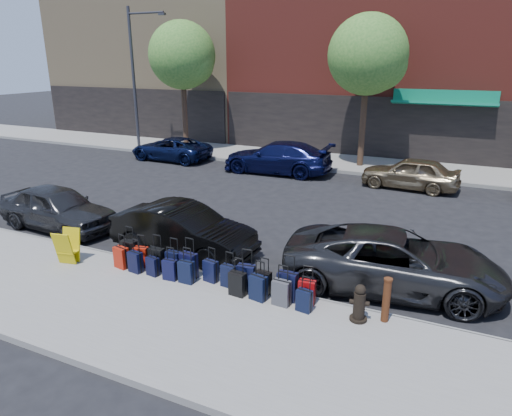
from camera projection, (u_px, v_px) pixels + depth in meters
The scene contains 38 objects.
ground at pixel (282, 225), 15.42m from camera, with size 120.00×120.00×0.00m, color black.
sidewalk_near at pixel (170, 318), 9.79m from camera, with size 60.00×4.00×0.15m, color gray.
sidewalk_far at pixel (352, 164), 24.01m from camera, with size 60.00×4.00×0.15m, color gray.
curb_near at pixel (216, 279), 11.53m from camera, with size 60.00×0.08×0.15m, color gray.
curb_far at pixel (342, 172), 22.27m from camera, with size 60.00×0.08×0.15m, color gray.
building_left at pixel (176, 22), 34.79m from camera, with size 15.00×12.12×16.00m.
tree_left at pixel (184, 57), 25.83m from camera, with size 3.80×3.80×7.27m.
tree_center at pixel (371, 57), 21.64m from camera, with size 3.80×3.80×7.27m.
streetlight at pixel (136, 71), 26.64m from camera, with size 2.59×0.18×8.00m.
suitcase_front_0 at pixel (129, 252), 12.15m from camera, with size 0.43×0.25×1.02m.
suitcase_front_1 at pixel (141, 257), 11.96m from camera, with size 0.39×0.26×0.87m.
suitcase_front_2 at pixel (157, 259), 11.76m from camera, with size 0.40×0.23×0.95m.
suitcase_front_3 at pixel (174, 262), 11.62m from camera, with size 0.39×0.22×0.92m.
suitcase_front_4 at pixel (189, 265), 11.34m from camera, with size 0.45×0.28×1.04m.
suitcase_front_5 at pixel (211, 271), 11.16m from camera, with size 0.39×0.26×0.88m.
suitcase_front_6 at pixel (229, 276), 10.91m from camera, with size 0.38×0.24×0.88m.
suitcase_front_7 at pixel (246, 278), 10.73m from camera, with size 0.45×0.28×1.02m.
suitcase_front_8 at pixel (263, 282), 10.58m from camera, with size 0.38×0.23×0.89m.
suitcase_front_9 at pixel (287, 286), 10.29m from camera, with size 0.44×0.25×1.07m.
suitcase_front_10 at pixel (307, 292), 10.14m from camera, with size 0.39×0.24×0.90m.
suitcase_back_0 at pixel (121, 257), 11.89m from camera, with size 0.42×0.29×0.91m.
suitcase_back_1 at pixel (135, 262), 11.65m from camera, with size 0.40×0.27×0.88m.
suitcase_back_2 at pixel (153, 266), 11.48m from camera, with size 0.35×0.24×0.78m.
suitcase_back_3 at pixel (170, 270), 11.26m from camera, with size 0.36×0.22×0.84m.
suitcase_back_4 at pixel (187, 272), 11.10m from camera, with size 0.38×0.22×0.90m.
suitcase_back_7 at pixel (238, 284), 10.51m from camera, with size 0.40×0.26×0.92m.
suitcase_back_8 at pixel (258, 288), 10.31m from camera, with size 0.43×0.30×0.94m.
suitcase_back_9 at pixel (281, 293), 10.09m from camera, with size 0.41×0.25×0.94m.
suitcase_back_10 at pixel (304, 300), 9.85m from camera, with size 0.36×0.24×0.81m.
fire_hydrant at pixel (359, 304), 9.46m from camera, with size 0.42×0.37×0.82m.
bollard at pixel (386, 299), 9.39m from camera, with size 0.18×0.18×0.98m.
display_rack at pixel (68, 247), 12.13m from camera, with size 0.61×0.65×0.91m.
car_near_0 at pixel (57, 208), 14.90m from camera, with size 1.70×4.23×1.44m, color #2F2F31.
car_near_1 at pixel (183, 230), 13.02m from camera, with size 1.50×4.30×1.42m, color black.
car_near_2 at pixel (394, 261), 11.01m from camera, with size 2.41×5.22×1.45m, color #2F2F31.
car_far_0 at pixel (171, 149), 25.03m from camera, with size 2.09×4.54×1.26m, color #0D163B.
car_far_1 at pixel (277, 157), 22.18m from camera, with size 2.16×5.32×1.54m, color #0D113D.
car_far_2 at pixel (410, 173), 19.52m from camera, with size 1.63×4.04×1.38m, color #8F7A57.
Camera 1 is at (5.29, -13.48, 5.40)m, focal length 32.00 mm.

